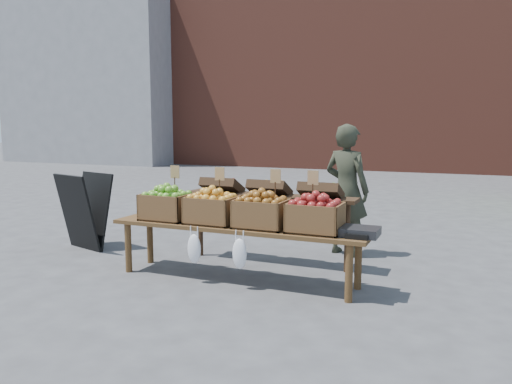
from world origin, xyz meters
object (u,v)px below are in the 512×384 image
at_px(vendor, 347,190).
at_px(crate_green_apples, 315,218).
at_px(crate_golden_apples, 167,207).
at_px(display_bench, 237,253).
at_px(crate_russet_pears, 212,210).
at_px(weighing_scale, 360,232).
at_px(back_table, 269,219).
at_px(chalkboard_sign, 85,211).
at_px(crate_red_apples, 262,214).

height_order(vendor, crate_green_apples, vendor).
bearing_deg(vendor, crate_golden_apples, 60.51).
distance_m(display_bench, crate_green_apples, 0.93).
xyz_separation_m(vendor, crate_golden_apples, (-1.61, -1.47, -0.09)).
bearing_deg(display_bench, crate_russet_pears, 180.00).
xyz_separation_m(vendor, weighing_scale, (0.46, -1.47, -0.19)).
bearing_deg(crate_green_apples, back_table, 136.29).
distance_m(vendor, display_bench, 1.74).
xyz_separation_m(crate_russet_pears, weighing_scale, (1.53, -0.00, -0.10)).
height_order(back_table, crate_green_apples, back_table).
height_order(vendor, weighing_scale, vendor).
bearing_deg(display_bench, back_table, 84.29).
bearing_deg(chalkboard_sign, display_bench, 5.37).
xyz_separation_m(back_table, weighing_scale, (1.18, -0.72, 0.09)).
bearing_deg(weighing_scale, back_table, 148.57).
xyz_separation_m(back_table, crate_russet_pears, (-0.35, -0.72, 0.19)).
bearing_deg(crate_russet_pears, display_bench, 0.00).
height_order(crate_russet_pears, weighing_scale, crate_russet_pears).
height_order(back_table, crate_russet_pears, back_table).
relative_size(crate_green_apples, weighing_scale, 1.47).
xyz_separation_m(chalkboard_sign, weighing_scale, (3.60, -0.43, 0.12)).
relative_size(back_table, crate_red_apples, 4.20).
height_order(vendor, crate_red_apples, vendor).
relative_size(chalkboard_sign, weighing_scale, 2.90).
bearing_deg(crate_golden_apples, chalkboard_sign, 164.13).
xyz_separation_m(crate_green_apples, weighing_scale, (0.43, -0.00, -0.10)).
bearing_deg(chalkboard_sign, weighing_scale, 8.96).
relative_size(display_bench, crate_red_apples, 5.40).
bearing_deg(crate_russet_pears, crate_golden_apples, 180.00).
height_order(chalkboard_sign, back_table, back_table).
bearing_deg(crate_golden_apples, display_bench, 0.00).
xyz_separation_m(display_bench, crate_golden_apples, (-0.82, 0.00, 0.42)).
height_order(crate_red_apples, crate_green_apples, same).
relative_size(crate_golden_apples, crate_green_apples, 1.00).
height_order(back_table, display_bench, back_table).
bearing_deg(display_bench, weighing_scale, -0.00).
distance_m(chalkboard_sign, crate_golden_apples, 1.60).
xyz_separation_m(vendor, crate_green_apples, (0.04, -1.47, -0.09)).
bearing_deg(vendor, crate_red_apples, 89.01).
bearing_deg(chalkboard_sign, crate_green_apples, 8.05).
distance_m(chalkboard_sign, crate_red_apples, 2.67).
height_order(crate_green_apples, weighing_scale, crate_green_apples).
bearing_deg(vendor, crate_russet_pears, 72.32).
bearing_deg(back_table, crate_red_apples, -74.25).
xyz_separation_m(back_table, crate_red_apples, (0.20, -0.72, 0.19)).
distance_m(crate_russet_pears, weighing_scale, 1.53).
xyz_separation_m(crate_russet_pears, crate_red_apples, (0.55, 0.00, 0.00)).
height_order(chalkboard_sign, crate_green_apples, chalkboard_sign).
bearing_deg(back_table, crate_russet_pears, -115.73).
bearing_deg(crate_green_apples, crate_red_apples, 180.00).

